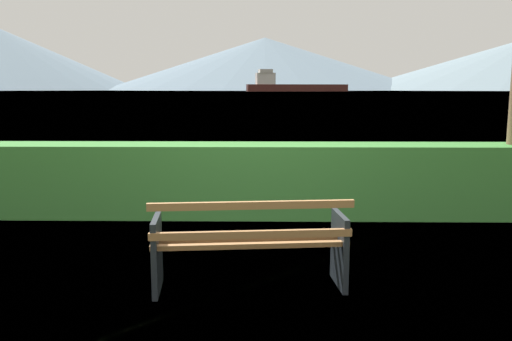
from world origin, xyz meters
TOP-DOWN VIEW (x-y plane):
  - ground_plane at (0.00, 0.00)m, footprint 1400.00×1400.00m
  - water_surface at (0.00, 306.36)m, footprint 620.00×620.00m
  - park_bench at (0.01, -0.06)m, footprint 1.79×0.74m
  - hedge_row at (0.00, 2.79)m, footprint 12.61×0.76m
  - cargo_ship_large at (14.72, 313.81)m, footprint 60.68×18.36m
  - distant_hills at (6.00, 552.08)m, footprint 884.87×408.71m

SIDE VIEW (x-z plane):
  - ground_plane at x=0.00m, z-range 0.00..0.00m
  - water_surface at x=0.00m, z-range 0.00..0.00m
  - park_bench at x=0.01m, z-range -0.01..0.86m
  - hedge_row at x=0.00m, z-range 0.00..1.02m
  - cargo_ship_large at x=14.72m, z-range -2.84..10.06m
  - distant_hills at x=6.00m, z-range -4.31..62.95m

